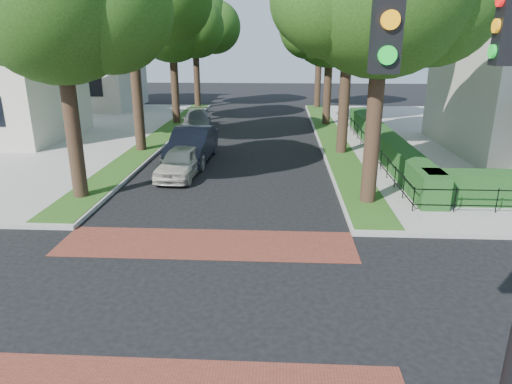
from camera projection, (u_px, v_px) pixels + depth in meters
The scene contains 14 objects.
ground at pixel (186, 301), 10.84m from camera, with size 120.00×120.00×0.00m, color black.
crosswalk_far at pixel (207, 244), 13.87m from camera, with size 9.00×2.20×0.01m, color maroon.
grass_strip_ne at pixel (331, 137), 28.62m from camera, with size 1.60×29.80×0.02m, color #254413.
grass_strip_nw at pixel (162, 135), 29.17m from camera, with size 1.60×29.80×0.02m, color #254413.
tree_right_far at pixel (332, 26), 31.35m from camera, with size 7.25×6.23×9.74m.
tree_right_back at pixel (321, 25), 39.78m from camera, with size 7.50×6.45×10.20m.
tree_left_far at pixel (173, 23), 31.84m from camera, with size 7.00×6.02×9.86m.
tree_left_back at pixel (196, 23), 40.30m from camera, with size 7.75×6.66×10.44m.
hedge_main_road at pixel (383, 142), 24.43m from camera, with size 1.00×18.00×1.20m, color #164118.
fence_main_road at pixel (368, 144), 24.52m from camera, with size 0.06×18.00×0.90m, color black, non-canonical shape.
house_left_far at pixel (82, 51), 40.38m from camera, with size 10.00×9.00×10.14m.
parked_car_front at pixel (180, 162), 20.56m from camera, with size 1.61×4.01×1.37m, color beige.
parked_car_middle at pixel (192, 145), 23.20m from camera, with size 1.82×5.22×1.72m, color #1E202D.
parked_car_rear at pixel (197, 120), 31.51m from camera, with size 1.88×4.63×1.34m, color slate.
Camera 1 is at (2.18, -9.38, 5.86)m, focal length 32.00 mm.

